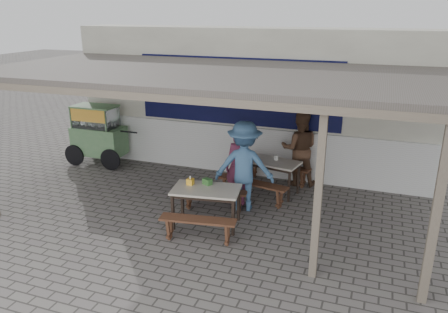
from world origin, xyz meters
name	(u,v)px	position (x,y,z in m)	size (l,w,h in m)	color
ground	(196,225)	(0.00, 0.00, 0.00)	(60.00, 60.00, 0.00)	#5F5B56
back_wall	(251,101)	(0.00, 3.58, 1.72)	(9.00, 1.28, 3.50)	beige
warung_roof	(213,76)	(0.02, 0.90, 2.71)	(9.00, 4.21, 2.81)	#544B48
table_left	(266,163)	(0.82, 2.05, 0.67)	(1.56, 0.92, 0.75)	beige
bench_left_street	(252,186)	(0.69, 1.42, 0.34)	(1.59, 0.58, 0.45)	brown
bench_left_wall	(278,169)	(0.95, 2.68, 0.34)	(1.59, 0.58, 0.45)	brown
table_right	(206,193)	(0.18, 0.09, 0.67)	(1.35, 0.91, 0.75)	beige
bench_right_street	(198,225)	(0.28, -0.55, 0.33)	(1.38, 0.48, 0.45)	brown
bench_right_wall	(214,195)	(0.08, 0.73, 0.33)	(1.38, 0.48, 0.45)	brown
vendor_cart	(98,133)	(-3.82, 2.39, 0.85)	(1.96, 0.77, 1.56)	#64895B
patron_street_side	(237,167)	(0.41, 1.25, 0.80)	(0.59, 0.39, 1.61)	#712B48
patron_wall_side	(299,149)	(1.42, 2.75, 0.87)	(0.84, 0.66, 1.73)	brown
patron_right_table	(244,166)	(0.63, 1.03, 0.93)	(1.20, 0.69, 1.85)	#416995
tissue_box	(190,182)	(-0.18, 0.17, 0.81)	(0.12, 0.12, 0.12)	yellow
donation_box	(207,182)	(0.12, 0.29, 0.81)	(0.17, 0.11, 0.11)	#366E31
condiment_jar	(276,158)	(1.02, 2.13, 0.80)	(0.09, 0.09, 0.10)	white
condiment_bowl	(256,157)	(0.56, 2.09, 0.77)	(0.18, 0.18, 0.04)	white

